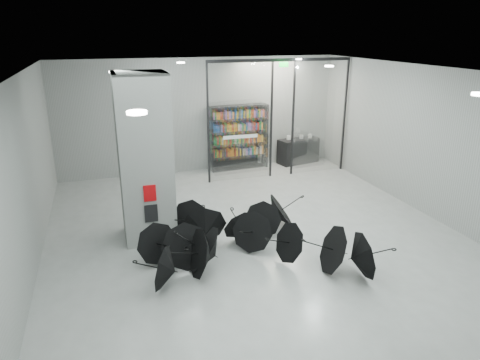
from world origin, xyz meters
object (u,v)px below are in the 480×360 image
object	(u,v)px
bookshelf	(238,137)
shop_counter	(298,151)
umbrella_cluster	(239,245)
column	(145,159)

from	to	relation	value
bookshelf	shop_counter	world-z (taller)	bookshelf
bookshelf	umbrella_cluster	xyz separation A→B (m)	(-2.04, -6.50, -0.86)
column	shop_counter	distance (m)	7.98
umbrella_cluster	column	bearing A→B (deg)	135.46
bookshelf	umbrella_cluster	size ratio (longest dim) A/B	0.48
umbrella_cluster	bookshelf	bearing A→B (deg)	72.56
shop_counter	bookshelf	bearing A→B (deg)	166.81
column	shop_counter	size ratio (longest dim) A/B	2.54
bookshelf	umbrella_cluster	bearing A→B (deg)	-112.61
shop_counter	umbrella_cluster	distance (m)	7.87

